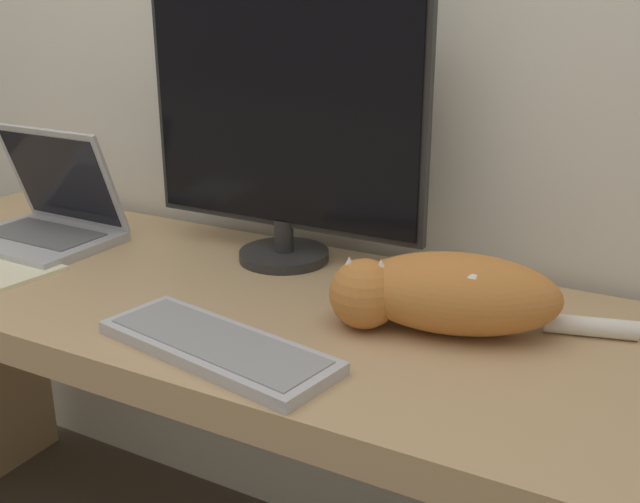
% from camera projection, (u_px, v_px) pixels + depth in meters
% --- Properties ---
extents(desk, '(1.77, 0.64, 0.77)m').
position_uv_depth(desk, '(212.00, 358.00, 1.46)').
color(desk, tan).
rests_on(desk, ground_plane).
extents(monitor, '(0.61, 0.19, 0.53)m').
position_uv_depth(monitor, '(282.00, 128.00, 1.47)').
color(monitor, '#282828').
rests_on(monitor, desk).
extents(laptop, '(0.32, 0.25, 0.25)m').
position_uv_depth(laptop, '(46.00, 220.00, 1.66)').
color(laptop, '#B7B7BC').
rests_on(laptop, desk).
extents(external_keyboard, '(0.42, 0.21, 0.02)m').
position_uv_depth(external_keyboard, '(217.00, 346.00, 1.16)').
color(external_keyboard, '#BCBCC1').
rests_on(external_keyboard, desk).
extents(cat, '(0.47, 0.25, 0.13)m').
position_uv_depth(cat, '(444.00, 292.00, 1.22)').
color(cat, '#C67A38').
rests_on(cat, desk).
extents(small_toy, '(0.06, 0.06, 0.06)m').
position_uv_depth(small_toy, '(470.00, 276.00, 1.38)').
color(small_toy, '#2D6BB7').
rests_on(small_toy, desk).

